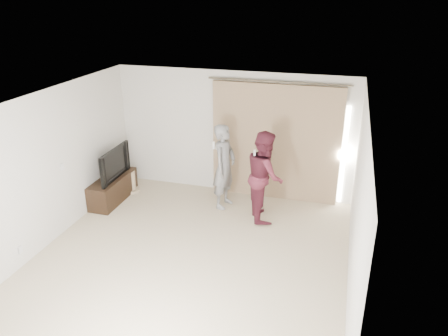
{
  "coord_description": "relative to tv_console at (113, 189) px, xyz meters",
  "views": [
    {
      "loc": [
        2.2,
        -5.62,
        4.12
      ],
      "look_at": [
        0.25,
        1.2,
        1.17
      ],
      "focal_mm": 35.0,
      "sensor_mm": 36.0,
      "label": 1
    }
  ],
  "objects": [
    {
      "name": "person_man",
      "position": [
        2.29,
        0.4,
        0.6
      ],
      "size": [
        0.52,
        0.69,
        1.71
      ],
      "color": "slate",
      "rests_on": "ground"
    },
    {
      "name": "floor",
      "position": [
        2.27,
        -1.6,
        -0.25
      ],
      "size": [
        5.5,
        5.5,
        0.0
      ],
      "primitive_type": "plane",
      "color": "#BBA88C",
      "rests_on": "ground"
    },
    {
      "name": "tv",
      "position": [
        0.0,
        0.0,
        0.57
      ],
      "size": [
        0.16,
        1.11,
        0.64
      ],
      "primitive_type": "imported",
      "rotation": [
        0.0,
        0.0,
        1.58
      ],
      "color": "black",
      "rests_on": "tv_console"
    },
    {
      "name": "tv_console",
      "position": [
        0.0,
        0.0,
        0.0
      ],
      "size": [
        0.45,
        1.31,
        0.5
      ],
      "primitive_type": "cube",
      "color": "black",
      "rests_on": "ground"
    },
    {
      "name": "wall_back",
      "position": [
        2.27,
        1.15,
        1.05
      ],
      "size": [
        5.0,
        0.04,
        2.6
      ],
      "primitive_type": "cube",
      "color": "beige",
      "rests_on": "ground"
    },
    {
      "name": "person_woman",
      "position": [
        3.14,
        0.15,
        0.61
      ],
      "size": [
        0.91,
        1.02,
        1.73
      ],
      "color": "#551D2A",
      "rests_on": "ground"
    },
    {
      "name": "ceiling",
      "position": [
        2.27,
        -1.6,
        2.35
      ],
      "size": [
        5.0,
        5.5,
        0.01
      ],
      "primitive_type": "cube",
      "color": "white",
      "rests_on": "wall_back"
    },
    {
      "name": "curtain",
      "position": [
        3.18,
        1.08,
        0.95
      ],
      "size": [
        2.8,
        0.11,
        2.46
      ],
      "color": "#917659",
      "rests_on": "ground"
    },
    {
      "name": "wall_left",
      "position": [
        -0.23,
        -1.6,
        1.05
      ],
      "size": [
        0.04,
        5.5,
        2.6
      ],
      "color": "beige",
      "rests_on": "ground"
    },
    {
      "name": "scratching_post",
      "position": [
        0.17,
        0.47,
        -0.06
      ],
      "size": [
        0.35,
        0.35,
        0.47
      ],
      "color": "tan",
      "rests_on": "ground"
    }
  ]
}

